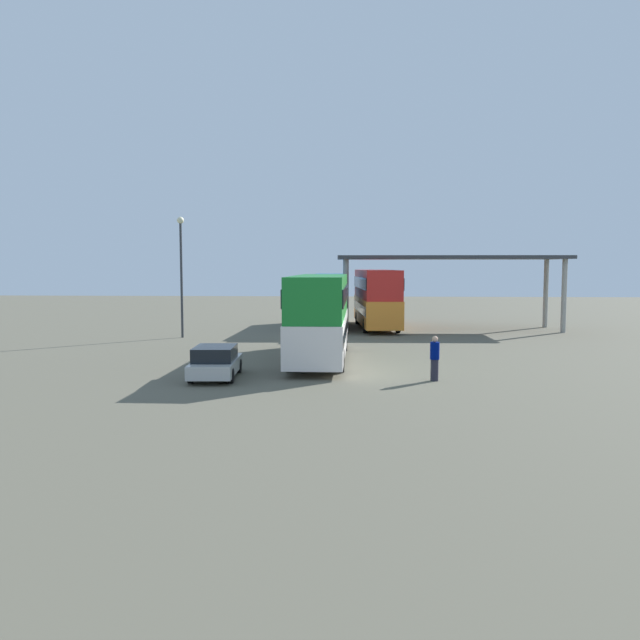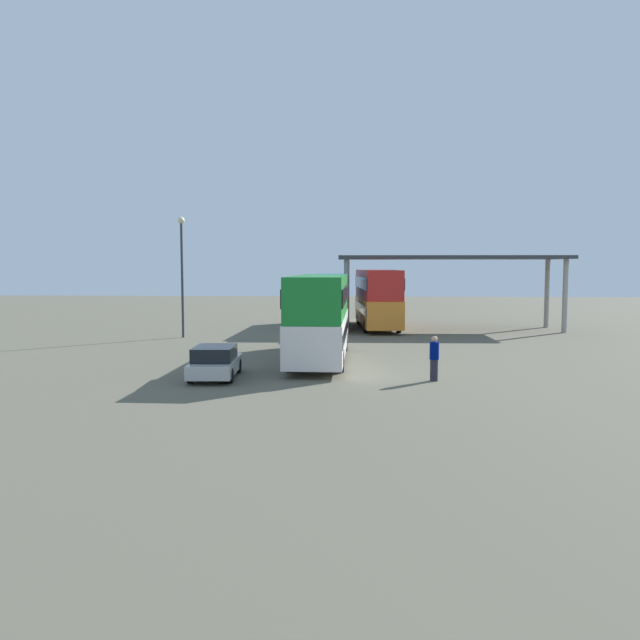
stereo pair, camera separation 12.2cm
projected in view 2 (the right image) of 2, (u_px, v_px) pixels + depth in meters
ground_plane at (345, 373)px, 27.34m from camera, size 140.00×140.00×0.00m
double_decker_main at (320, 314)px, 30.96m from camera, size 2.60×11.24×4.20m
parked_hatchback at (215, 362)px, 26.09m from camera, size 2.00×4.10×1.35m
double_decker_near_canopy at (329, 298)px, 48.11m from camera, size 2.55×10.80×4.04m
double_decker_mid_row at (377, 296)px, 47.11m from camera, size 3.40×11.10×4.37m
depot_canopy at (451, 262)px, 45.78m from camera, size 16.63×5.57×5.42m
lamppost_tall at (182, 262)px, 40.65m from camera, size 0.44×0.44×7.83m
pedestrian_waiting at (434, 358)px, 25.41m from camera, size 0.38×0.38×1.83m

